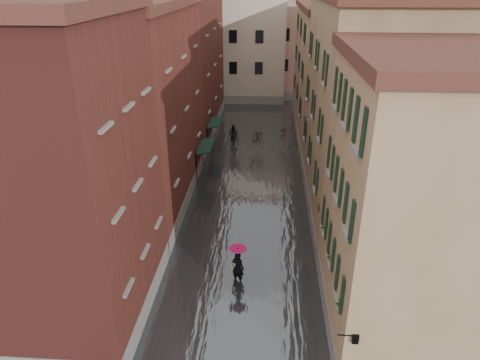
% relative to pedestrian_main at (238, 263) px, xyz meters
% --- Properties ---
extents(ground, '(120.00, 120.00, 0.00)m').
position_rel_pedestrian_main_xyz_m(ground, '(0.10, -0.38, -1.21)').
color(ground, '#58595B').
rests_on(ground, ground).
extents(floodwater, '(10.00, 60.00, 0.20)m').
position_rel_pedestrian_main_xyz_m(floodwater, '(0.10, 12.62, -1.11)').
color(floodwater, '#414548').
rests_on(floodwater, ground).
extents(building_left_near, '(6.00, 8.00, 13.00)m').
position_rel_pedestrian_main_xyz_m(building_left_near, '(-6.90, -2.38, 5.29)').
color(building_left_near, maroon).
rests_on(building_left_near, ground).
extents(building_left_mid, '(6.00, 14.00, 12.50)m').
position_rel_pedestrian_main_xyz_m(building_left_mid, '(-6.90, 8.62, 5.04)').
color(building_left_mid, maroon).
rests_on(building_left_mid, ground).
extents(building_left_far, '(6.00, 16.00, 14.00)m').
position_rel_pedestrian_main_xyz_m(building_left_far, '(-6.90, 23.62, 5.79)').
color(building_left_far, maroon).
rests_on(building_left_far, ground).
extents(building_right_near, '(6.00, 8.00, 11.50)m').
position_rel_pedestrian_main_xyz_m(building_right_near, '(7.10, -2.38, 4.54)').
color(building_right_near, '#997A4F').
rests_on(building_right_near, ground).
extents(building_right_mid, '(6.00, 14.00, 13.00)m').
position_rel_pedestrian_main_xyz_m(building_right_mid, '(7.10, 8.62, 5.29)').
color(building_right_mid, tan).
rests_on(building_right_mid, ground).
extents(building_right_far, '(6.00, 16.00, 11.50)m').
position_rel_pedestrian_main_xyz_m(building_right_far, '(7.10, 23.62, 4.54)').
color(building_right_far, '#997A4F').
rests_on(building_right_far, ground).
extents(building_end_cream, '(12.00, 9.00, 13.00)m').
position_rel_pedestrian_main_xyz_m(building_end_cream, '(-2.90, 37.62, 5.29)').
color(building_end_cream, beige).
rests_on(building_end_cream, ground).
extents(building_end_pink, '(10.00, 9.00, 12.00)m').
position_rel_pedestrian_main_xyz_m(building_end_pink, '(6.10, 39.62, 4.79)').
color(building_end_pink, tan).
rests_on(building_end_pink, ground).
extents(awning_near, '(1.09, 3.35, 2.80)m').
position_rel_pedestrian_main_xyz_m(awning_near, '(-3.38, 12.66, 1.26)').
color(awning_near, '#152F24').
rests_on(awning_near, ground).
extents(awning_far, '(1.09, 3.15, 2.80)m').
position_rel_pedestrian_main_xyz_m(awning_far, '(-3.38, 18.44, 1.26)').
color(awning_far, '#152F24').
rests_on(awning_far, ground).
extents(wall_lantern, '(0.71, 0.22, 0.35)m').
position_rel_pedestrian_main_xyz_m(wall_lantern, '(4.43, -6.38, 1.79)').
color(wall_lantern, black).
rests_on(wall_lantern, ground).
extents(window_planters, '(0.59, 10.82, 0.84)m').
position_rel_pedestrian_main_xyz_m(window_planters, '(4.22, 0.03, 2.30)').
color(window_planters, brown).
rests_on(window_planters, ground).
extents(pedestrian_main, '(0.90, 0.90, 2.06)m').
position_rel_pedestrian_main_xyz_m(pedestrian_main, '(0.00, 0.00, 0.00)').
color(pedestrian_main, black).
rests_on(pedestrian_main, ground).
extents(pedestrian_far, '(0.93, 0.77, 1.75)m').
position_rel_pedestrian_main_xyz_m(pedestrian_far, '(-1.82, 20.27, -0.34)').
color(pedestrian_far, black).
rests_on(pedestrian_far, ground).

